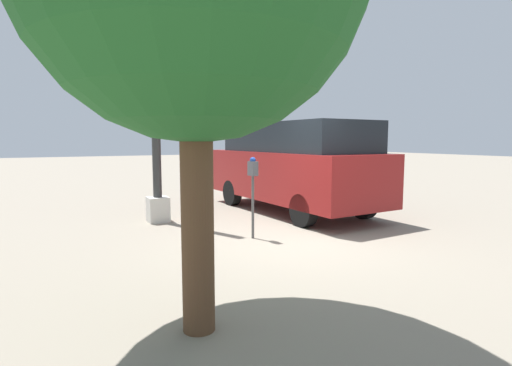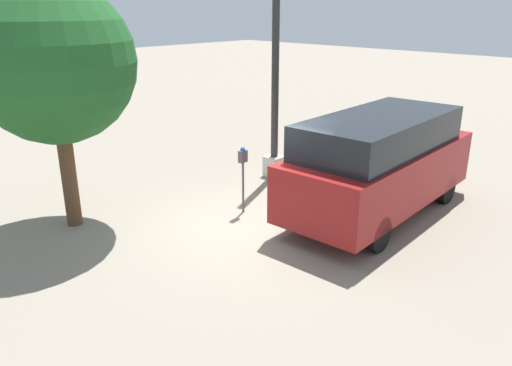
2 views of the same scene
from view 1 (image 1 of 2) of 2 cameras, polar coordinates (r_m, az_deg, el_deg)
The scene contains 4 objects.
ground_plane at distance 7.33m, azimuth 5.26°, elevation -8.12°, with size 80.00×80.00×0.00m, color gray.
parking_meter_near at distance 7.25m, azimuth -0.46°, elevation 0.61°, with size 0.21×0.13×1.50m.
lamp_post at distance 8.98m, azimuth -14.15°, elevation 8.77°, with size 0.44×0.44×6.06m.
parked_van at distance 10.03m, azimuth 5.33°, elevation 2.68°, with size 5.28×2.24×2.22m.
Camera 1 is at (-5.94, 3.90, 1.82)m, focal length 28.00 mm.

